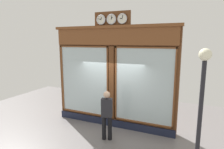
% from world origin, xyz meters
% --- Properties ---
extents(shop_facade, '(4.90, 0.42, 4.35)m').
position_xyz_m(shop_facade, '(0.00, -0.13, 1.95)').
color(shop_facade, '#5B3319').
rests_on(shop_facade, ground_plane).
extents(pedestrian, '(0.41, 0.31, 1.69)m').
position_xyz_m(pedestrian, '(-0.26, 1.03, 0.93)').
color(pedestrian, black).
rests_on(pedestrian, ground_plane).
extents(street_lamp, '(0.28, 0.28, 3.16)m').
position_xyz_m(street_lamp, '(-3.04, 1.85, 2.12)').
color(street_lamp, black).
rests_on(street_lamp, ground_plane).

